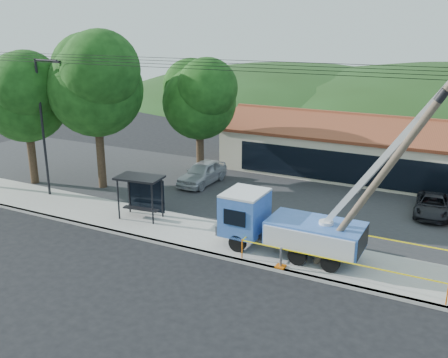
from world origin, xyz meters
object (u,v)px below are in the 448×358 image
at_px(utility_truck, 287,223).
at_px(car_dark, 431,216).
at_px(bus_shelter, 141,187).
at_px(leaning_pole, 388,168).
at_px(car_silver, 202,185).

height_order(utility_truck, car_dark, utility_truck).
distance_m(bus_shelter, car_dark, 17.37).
height_order(leaning_pole, car_silver, leaning_pole).
height_order(bus_shelter, car_silver, bus_shelter).
xyz_separation_m(utility_truck, car_silver, (-9.39, 7.95, -1.69)).
xyz_separation_m(leaning_pole, car_silver, (-13.89, 8.38, -5.22)).
distance_m(utility_truck, leaning_pole, 5.74).
height_order(utility_truck, leaning_pole, utility_truck).
distance_m(utility_truck, car_silver, 12.42).
xyz_separation_m(utility_truck, leaning_pole, (4.50, -0.44, 3.53)).
bearing_deg(car_silver, car_dark, 5.18).
bearing_deg(utility_truck, car_dark, 56.92).
xyz_separation_m(leaning_pole, bus_shelter, (-13.72, 1.04, -3.22)).
bearing_deg(car_silver, utility_truck, -38.99).
bearing_deg(car_silver, leaning_pole, -29.85).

